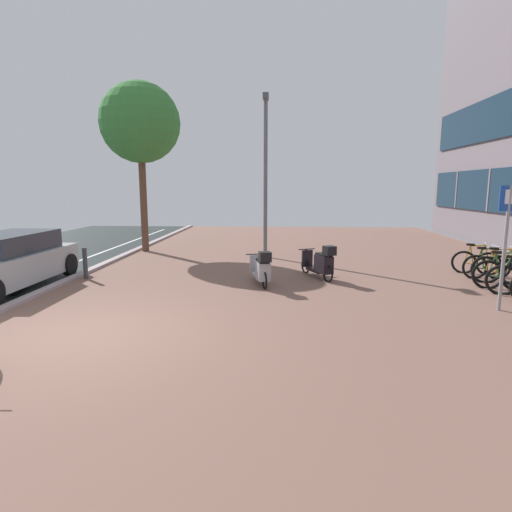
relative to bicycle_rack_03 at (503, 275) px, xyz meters
The scene contains 12 objects.
ground 8.29m from the bicycle_rack_03, 153.17° to the right, with size 21.00×40.00×0.13m.
bicycle_rack_03 is the anchor object (origin of this frame).
bicycle_rack_04 0.69m from the bicycle_rack_03, 67.40° to the left, with size 1.37×0.55×1.03m.
bicycle_rack_05 1.28m from the bicycle_rack_03, 80.05° to the left, with size 1.31×0.48×0.95m.
bicycle_rack_06 1.91m from the bicycle_rack_03, 83.17° to the left, with size 1.28×0.56×0.95m.
scooter_near 4.49m from the bicycle_rack_03, 167.73° to the left, with size 0.95×1.65×1.00m.
scooter_mid 5.99m from the bicycle_rack_03, behind, with size 0.73×1.74×0.96m.
parked_car_near 12.38m from the bicycle_rack_03, behind, with size 1.82×4.33×1.36m.
parking_sign 2.43m from the bicycle_rack_03, 118.53° to the right, with size 0.40×0.07×2.54m.
lamp_post 8.05m from the bicycle_rack_03, 142.97° to the left, with size 0.20×0.52×5.67m.
street_tree 13.05m from the bicycle_rack_03, 152.20° to the left, with size 3.02×3.02×6.43m.
bollard_far 10.89m from the bicycle_rack_03, behind, with size 0.12×0.12×0.87m.
Camera 1 is at (3.24, -6.65, 2.51)m, focal length 29.19 mm.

